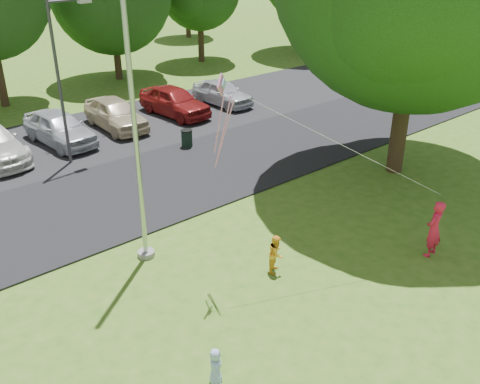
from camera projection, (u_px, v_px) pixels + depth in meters
ground at (357, 288)px, 14.28m from camera, size 120.00×120.00×0.00m
park_road at (171, 179)px, 20.45m from camera, size 60.00×6.00×0.06m
parking_strip at (94, 134)px, 24.92m from camera, size 42.00×7.00×0.06m
flagpole at (134, 120)px, 13.86m from camera, size 0.50×0.50×10.00m
street_lamp at (63, 68)px, 20.38m from camera, size 1.81×0.33×6.44m
trash_can at (187, 139)px, 23.34m from camera, size 0.51×0.51×0.81m
parked_cars at (84, 122)px, 24.26m from camera, size 16.86×5.08×1.48m
woman at (434, 229)px, 15.38m from camera, size 0.68×0.49×1.75m
child_yellow at (276, 254)px, 14.78m from camera, size 0.69×0.65×1.13m
child_blue at (216, 366)px, 11.12m from camera, size 0.48×0.51×0.88m
kite at (230, 106)px, 12.78m from camera, size 5.50×3.36×3.65m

